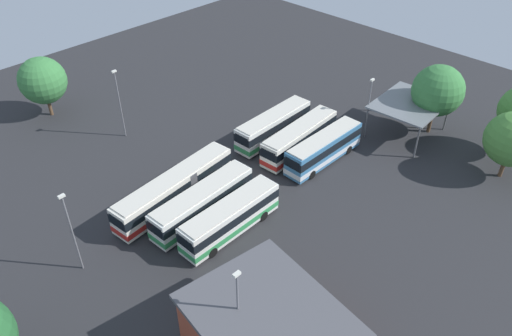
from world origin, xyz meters
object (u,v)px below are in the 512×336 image
Objects in this scene: bus_row0_slot1 at (300,138)px; bus_row1_slot2 at (230,217)px; maintenance_shelter at (410,104)px; lamp_post_mid_lot at (72,230)px; bus_row1_slot1 at (203,203)px; lamp_post_far_corner at (369,105)px; lamp_post_by_building at (119,101)px; tree_north_edge at (43,81)px; bus_row0_slot2 at (324,148)px; lamp_post_near_entrance at (238,314)px; tree_northwest at (438,91)px; bus_row1_slot0 at (175,188)px; bus_row0_slot0 at (273,125)px.

bus_row0_slot1 and bus_row1_slot2 have the same top height.
bus_row1_slot2 is at bearing -5.82° from maintenance_shelter.
bus_row1_slot1 is at bearing 167.88° from lamp_post_mid_lot.
lamp_post_mid_lot reaches higher than lamp_post_far_corner.
tree_north_edge is at bearing -71.31° from lamp_post_by_building.
lamp_post_near_entrance reaches higher than bus_row0_slot2.
bus_row0_slot1 is at bearing -86.17° from bus_row0_slot2.
tree_north_edge is 48.14m from tree_northwest.
tree_northwest reaches higher than bus_row1_slot2.
tree_north_edge is at bearing -51.60° from maintenance_shelter.
maintenance_shelter is 1.04× the size of lamp_post_by_building.
bus_row0_slot2 is 17.20m from bus_row1_slot0.
bus_row0_slot1 is 1.06× the size of bus_row1_slot2.
tree_north_edge is at bearing -60.46° from bus_row0_slot1.
bus_row1_slot2 is at bearing -9.06° from tree_northwest.
lamp_post_mid_lot reaches higher than bus_row0_slot1.
bus_row0_slot1 and bus_row1_slot0 have the same top height.
bus_row1_slot0 is at bearing -19.58° from maintenance_shelter.
tree_northwest is (-41.48, 10.66, 1.08)m from lamp_post_mid_lot.
tree_north_edge reaches higher than maintenance_shelter.
lamp_post_mid_lot reaches higher than bus_row0_slot0.
lamp_post_near_entrance reaches higher than tree_northwest.
lamp_post_by_building is 1.00× the size of tree_northwest.
bus_row0_slot0 and bus_row0_slot2 have the same top height.
tree_north_edge is at bearing -52.83° from lamp_post_far_corner.
bus_row0_slot1 is 0.79× the size of bus_row1_slot0.
lamp_post_near_entrance is (7.79, 17.14, 3.14)m from bus_row1_slot0.
bus_row0_slot2 is 15.79m from bus_row1_slot1.
tree_north_edge is (0.34, -25.51, 3.10)m from bus_row1_slot0.
bus_row0_slot0 is at bearing -151.26° from bus_row1_slot2.
lamp_post_mid_lot is 28.82m from tree_north_edge.
tree_north_edge reaches higher than bus_row1_slot2.
bus_row0_slot2 is at bearing 121.37° from lamp_post_by_building.
lamp_post_by_building is 0.96× the size of lamp_post_near_entrance.
lamp_post_mid_lot is at bearing 5.57° from bus_row1_slot0.
bus_row0_slot2 is 24.29m from lamp_post_by_building.
bus_row1_slot2 is 1.25× the size of tree_northwest.
bus_row1_slot1 is at bearing -15.32° from tree_northwest.
lamp_post_far_corner is at bearing -41.62° from maintenance_shelter.
lamp_post_mid_lot is (27.03, 2.11, 2.78)m from bus_row0_slot0.
bus_row0_slot1 is 21.40m from lamp_post_by_building.
lamp_post_far_corner is (3.74, -3.32, 0.12)m from maintenance_shelter.
lamp_post_by_building is 1.15× the size of lamp_post_far_corner.
maintenance_shelter is 1.15× the size of tree_north_edge.
lamp_post_near_entrance is at bearing 31.03° from bus_row0_slot1.
bus_row1_slot0 and bus_row1_slot2 have the same top height.
maintenance_shelter reaches higher than bus_row1_slot0.
maintenance_shelter is at bearing 138.38° from lamp_post_far_corner.
bus_row1_slot0 is at bearing 76.40° from lamp_post_by_building.
lamp_post_far_corner is (-35.32, 5.41, -0.40)m from lamp_post_mid_lot.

